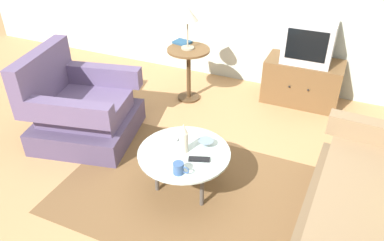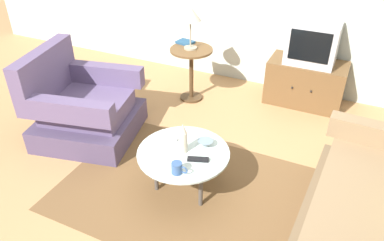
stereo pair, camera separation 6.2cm
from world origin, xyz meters
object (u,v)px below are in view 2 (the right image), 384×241
Objects in this scene: coffee_table at (183,155)px; vase at (183,138)px; tv_remote_silver at (169,138)px; mug at (177,168)px; book at (185,42)px; bowl at (205,143)px; tv_remote_dark at (198,159)px; armchair at (82,109)px; television at (313,43)px; table_lamp at (190,15)px; tv_stand at (305,83)px; side_table at (191,64)px.

coffee_table is 0.16m from vase.
vase is 1.56× the size of tv_remote_silver.
vase is (-0.00, 0.01, 0.16)m from coffee_table.
book reaches higher than mug.
bowl is 0.20m from tv_remote_dark.
armchair is 2.06× the size of television.
book is at bearing 115.43° from vase.
television is 1.39m from table_lamp.
book reaches higher than tv_stand.
table_lamp is 0.41m from book.
tv_stand is at bearing 74.85° from bowl.
table_lamp is 2.86× the size of tv_remote_silver.
bowl is (-0.49, -1.83, -0.32)m from television.
side_table is at bearing 119.58° from bowl.
television is 2.07m from tv_remote_silver.
book is at bearing 121.47° from bowl.
armchair is at bearing -119.53° from table_lamp.
book is (-0.90, 1.47, 0.23)m from bowl.
television is 2.47× the size of book.
tv_remote_dark is (0.79, -1.54, -0.05)m from side_table.
armchair is 1.36m from vase.
table_lamp is (0.66, 1.17, 0.72)m from armchair.
coffee_table is at bearing -67.04° from side_table.
armchair is 5.10× the size of book.
armchair reaches higher than coffee_table.
tv_remote_dark is at bearing -62.66° from table_lamp.
book is (-1.40, -0.36, -0.10)m from television.
television is at bearing 57.08° from tv_remote_dark.
bowl is 0.76× the size of tv_remote_silver.
tv_remote_silver is at bearing -113.76° from tv_stand.
tv_remote_dark is at bearing -103.05° from television.
side_table is 1.20× the size of television.
armchair is at bearing -139.47° from tv_stand.
mug is at bearing -103.83° from television.
armchair reaches higher than tv_remote_silver.
coffee_table is (1.31, -0.32, 0.07)m from armchair.
television is 4.20× the size of bowl.
side_table is 1.54m from bowl.
tv_stand is (1.26, 0.48, -0.20)m from side_table.
coffee_table is 1.82m from book.
vase reaches higher than tv_remote_silver.
tv_remote_dark is 0.38m from tv_remote_silver.
side_table is 1.88m from mug.
television is at bearing 118.22° from armchair.
television is 2.11m from tv_remote_dark.
mug reaches higher than tv_remote_dark.
book reaches higher than tv_remote_silver.
armchair is at bearing 166.54° from vase.
armchair is 1.45m from bowl.
book is (-0.85, 1.87, 0.21)m from mug.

